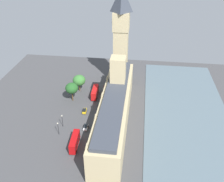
% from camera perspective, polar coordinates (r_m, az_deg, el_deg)
% --- Properties ---
extents(ground_plane, '(140.48, 140.48, 0.00)m').
position_cam_1_polar(ground_plane, '(117.28, -0.38, -6.88)').
color(ground_plane, '#424244').
extents(river_thames, '(39.65, 126.44, 0.25)m').
position_cam_1_polar(river_thames, '(118.78, 16.98, -7.87)').
color(river_thames, slate).
rests_on(river_thames, ground).
extents(parliament_building, '(12.14, 69.93, 26.55)m').
position_cam_1_polar(parliament_building, '(113.40, 0.68, -3.49)').
color(parliament_building, tan).
rests_on(parliament_building, ground).
extents(clock_tower, '(8.80, 8.80, 53.52)m').
position_cam_1_polar(clock_tower, '(139.36, 2.02, 12.50)').
color(clock_tower, tan).
rests_on(clock_tower, ground).
extents(double_decker_bus_opposite_hall, '(2.92, 10.57, 4.75)m').
position_cam_1_polar(double_decker_bus_opposite_hall, '(133.83, -3.87, -0.26)').
color(double_decker_bus_opposite_hall, red).
rests_on(double_decker_bus_opposite_hall, ground).
extents(car_yellow_cab_corner, '(2.00, 4.19, 1.74)m').
position_cam_1_polar(car_yellow_cab_corner, '(123.21, -6.20, -4.45)').
color(car_yellow_cab_corner, gold).
rests_on(car_yellow_cab_corner, ground).
extents(car_white_midblock, '(2.09, 4.22, 1.74)m').
position_cam_1_polar(car_white_midblock, '(113.34, -5.97, -8.08)').
color(car_white_midblock, silver).
rests_on(car_white_midblock, ground).
extents(double_decker_bus_near_tower, '(3.12, 10.62, 4.75)m').
position_cam_1_polar(double_decker_bus_near_tower, '(104.25, -8.42, -11.19)').
color(double_decker_bus_near_tower, '#B20C0F').
rests_on(double_decker_bus_near_tower, ground).
extents(pedestrian_far_end, '(0.63, 0.66, 1.56)m').
position_cam_1_polar(pedestrian_far_end, '(142.31, -1.82, 0.97)').
color(pedestrian_far_end, maroon).
rests_on(pedestrian_far_end, ground).
extents(pedestrian_under_trees, '(0.68, 0.62, 1.62)m').
position_cam_1_polar(pedestrian_under_trees, '(127.56, -2.99, -2.99)').
color(pedestrian_under_trees, '#336B60').
rests_on(pedestrian_under_trees, ground).
extents(pedestrian_leading, '(0.62, 0.68, 1.63)m').
position_cam_1_polar(pedestrian_leading, '(112.57, -4.49, -8.41)').
color(pedestrian_leading, black).
rests_on(pedestrian_leading, ground).
extents(plane_tree_kerbside, '(6.49, 6.49, 10.17)m').
position_cam_1_polar(plane_tree_kerbside, '(129.32, -9.05, 0.63)').
color(plane_tree_kerbside, brown).
rests_on(plane_tree_kerbside, ground).
extents(plane_tree_by_river_gate, '(6.82, 6.82, 9.55)m').
position_cam_1_polar(plane_tree_by_river_gate, '(137.59, -7.42, 2.40)').
color(plane_tree_by_river_gate, brown).
rests_on(plane_tree_by_river_gate, ground).
extents(street_lamp_trailing, '(0.56, 0.56, 6.20)m').
position_cam_1_polar(street_lamp_trailing, '(113.91, -11.17, -6.15)').
color(street_lamp_trailing, black).
rests_on(street_lamp_trailing, ground).
extents(street_lamp_slot_10, '(0.56, 0.56, 6.16)m').
position_cam_1_polar(street_lamp_slot_10, '(110.10, -12.07, -7.79)').
color(street_lamp_slot_10, black).
rests_on(street_lamp_slot_10, ground).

